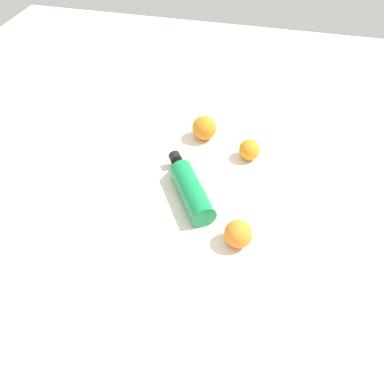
{
  "coord_description": "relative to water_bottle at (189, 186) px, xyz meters",
  "views": [
    {
      "loc": [
        -0.74,
        -0.18,
        0.79
      ],
      "look_at": [
        -0.03,
        -0.01,
        0.03
      ],
      "focal_mm": 35.56,
      "sensor_mm": 36.0,
      "label": 1
    }
  ],
  "objects": [
    {
      "name": "orange_1",
      "position": [
        0.2,
        -0.14,
        -0.0
      ],
      "size": [
        0.07,
        0.07,
        0.07
      ],
      "primitive_type": "sphere",
      "color": "orange",
      "rests_on": "ground_plane"
    },
    {
      "name": "water_bottle",
      "position": [
        0.0,
        0.0,
        0.0
      ],
      "size": [
        0.25,
        0.19,
        0.07
      ],
      "rotation": [
        0.0,
        0.0,
        0.57
      ],
      "color": "#198C4C",
      "rests_on": "ground_plane"
    },
    {
      "name": "orange_2",
      "position": [
        0.27,
        0.02,
        0.01
      ],
      "size": [
        0.08,
        0.08,
        0.08
      ],
      "primitive_type": "sphere",
      "color": "orange",
      "rests_on": "ground_plane"
    },
    {
      "name": "orange_0",
      "position": [
        -0.14,
        -0.16,
        0.0
      ],
      "size": [
        0.07,
        0.07,
        0.07
      ],
      "primitive_type": "sphere",
      "color": "orange",
      "rests_on": "ground_plane"
    },
    {
      "name": "ground_plane",
      "position": [
        0.01,
        -0.0,
        -0.03
      ],
      "size": [
        2.4,
        2.4,
        0.0
      ],
      "primitive_type": "plane",
      "color": "silver"
    }
  ]
}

